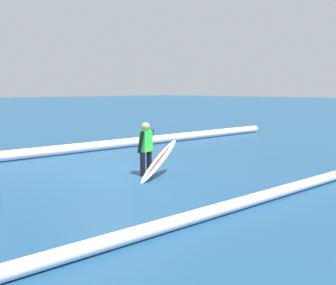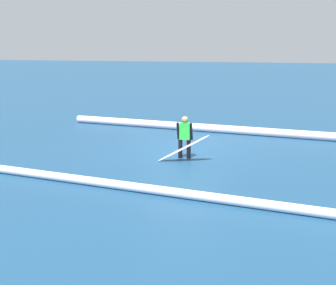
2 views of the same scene
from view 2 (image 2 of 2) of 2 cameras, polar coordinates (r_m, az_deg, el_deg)
The scene contains 5 objects.
ground_plane at distance 14.79m, azimuth 1.96°, elevation -1.13°, with size 195.90×195.90×0.00m, color navy.
surfer at distance 13.64m, azimuth 2.31°, elevation 1.04°, with size 0.51×0.32×1.41m.
surfboard at distance 13.29m, azimuth 2.14°, elevation -0.78°, with size 1.68×0.69×0.91m.
wave_crest_foreground at distance 17.70m, azimuth 13.22°, elevation 1.42°, with size 0.34×0.34×18.21m, color white.
wave_crest_midground at distance 12.10m, azimuth -16.69°, elevation -4.31°, with size 0.23×0.23×19.87m, color white.
Camera 2 is at (-3.95, 13.80, 3.57)m, focal length 44.12 mm.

